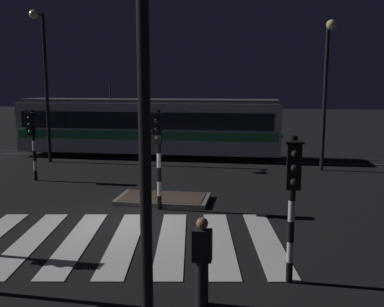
% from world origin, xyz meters
% --- Properties ---
extents(ground_plane, '(120.00, 120.00, 0.00)m').
position_xyz_m(ground_plane, '(0.00, 0.00, 0.00)').
color(ground_plane, black).
extents(rail_near, '(80.00, 0.12, 0.03)m').
position_xyz_m(rail_near, '(0.00, 10.78, 0.01)').
color(rail_near, '#59595E').
rests_on(rail_near, ground).
extents(rail_far, '(80.00, 0.12, 0.03)m').
position_xyz_m(rail_far, '(0.00, 12.21, 0.01)').
color(rail_far, '#59595E').
rests_on(rail_far, ground).
extents(crosswalk_zebra, '(10.03, 6.07, 0.02)m').
position_xyz_m(crosswalk_zebra, '(0.00, -1.71, 0.01)').
color(crosswalk_zebra, silver).
rests_on(crosswalk_zebra, ground).
extents(traffic_island, '(3.19, 1.73, 0.18)m').
position_xyz_m(traffic_island, '(0.77, 2.44, 0.09)').
color(traffic_island, slate).
rests_on(traffic_island, ground).
extents(traffic_light_corner_far_left, '(0.36, 0.42, 3.02)m').
position_xyz_m(traffic_light_corner_far_left, '(-5.35, 4.79, 1.99)').
color(traffic_light_corner_far_left, black).
rests_on(traffic_light_corner_far_left, ground).
extents(traffic_light_corner_near_right, '(0.36, 0.42, 3.09)m').
position_xyz_m(traffic_light_corner_near_right, '(4.75, -3.43, 2.04)').
color(traffic_light_corner_near_right, black).
rests_on(traffic_light_corner_near_right, ground).
extents(traffic_light_median_centre, '(0.36, 0.42, 3.28)m').
position_xyz_m(traffic_light_median_centre, '(0.86, 1.36, 2.16)').
color(traffic_light_median_centre, black).
rests_on(traffic_light_median_centre, ground).
extents(street_lamp_trackside_left, '(0.44, 1.21, 7.63)m').
position_xyz_m(street_lamp_trackside_left, '(-6.86, 8.96, 4.80)').
color(street_lamp_trackside_left, black).
rests_on(street_lamp_trackside_left, ground).
extents(street_lamp_trackside_right, '(0.44, 1.21, 6.85)m').
position_xyz_m(street_lamp_trackside_right, '(7.05, 8.76, 4.37)').
color(street_lamp_trackside_right, black).
rests_on(street_lamp_trackside_right, ground).
extents(street_lamp_near_kerb, '(0.44, 1.21, 7.15)m').
position_xyz_m(street_lamp_near_kerb, '(2.42, -6.36, 4.54)').
color(street_lamp_near_kerb, black).
rests_on(street_lamp_near_kerb, ground).
extents(tram, '(14.70, 2.58, 4.15)m').
position_xyz_m(tram, '(-2.06, 11.49, 1.74)').
color(tram, silver).
rests_on(tram, ground).
extents(pedestrian_waiting_at_kerb, '(0.36, 0.24, 1.71)m').
position_xyz_m(pedestrian_waiting_at_kerb, '(3.07, -4.59, 0.88)').
color(pedestrian_waiting_at_kerb, black).
rests_on(pedestrian_waiting_at_kerb, ground).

